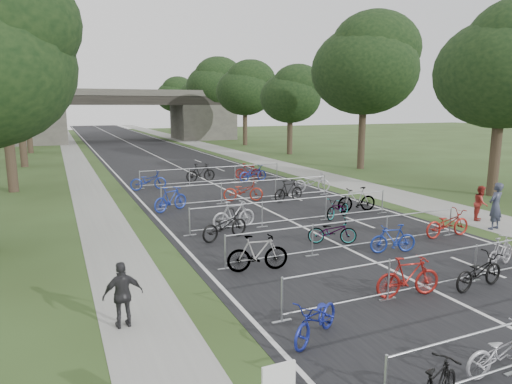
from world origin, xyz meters
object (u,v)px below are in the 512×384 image
Objects in this scene: overpass_bridge at (124,116)px; pedestrian_c at (123,295)px; pedestrian_a at (495,206)px; pedestrian_b at (481,203)px.

pedestrian_c is at bearing -98.02° from overpass_bridge.
overpass_bridge reaches higher than pedestrian_a.
pedestrian_a reaches higher than pedestrian_c.
pedestrian_a is 1.25× the size of pedestrian_c.
overpass_bridge is 54.58m from pedestrian_a.
pedestrian_b is 0.99× the size of pedestrian_c.
overpass_bridge is 20.26× the size of pedestrian_c.
overpass_bridge is at bearing -92.39° from pedestrian_a.
overpass_bridge reaches higher than pedestrian_c.
overpass_bridge is 57.20m from pedestrian_c.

